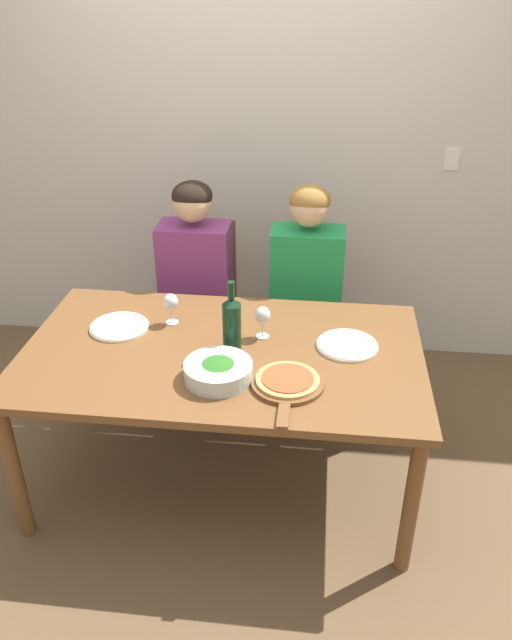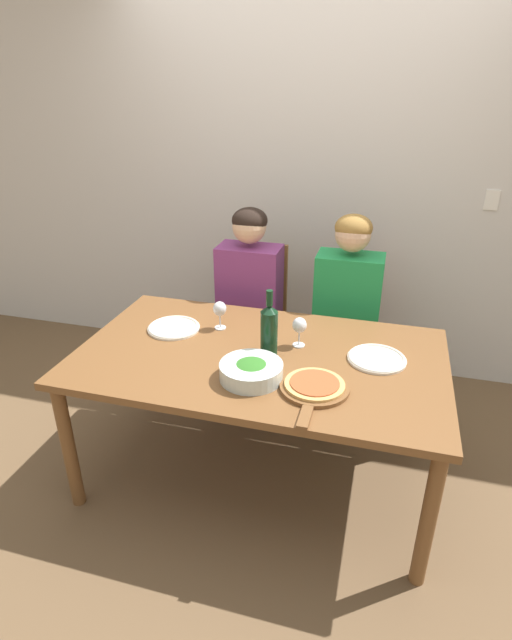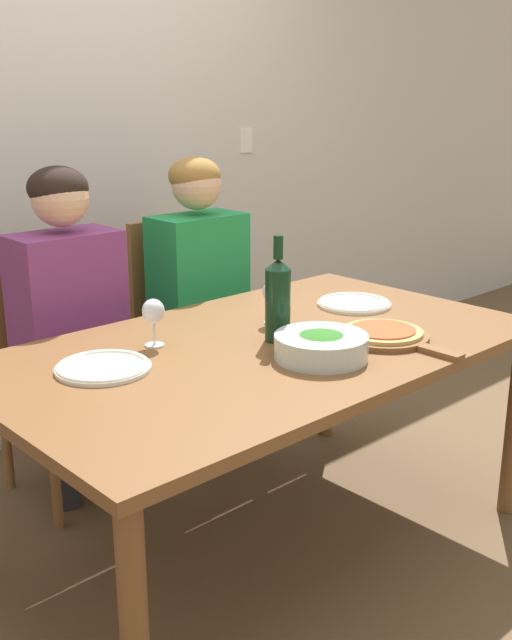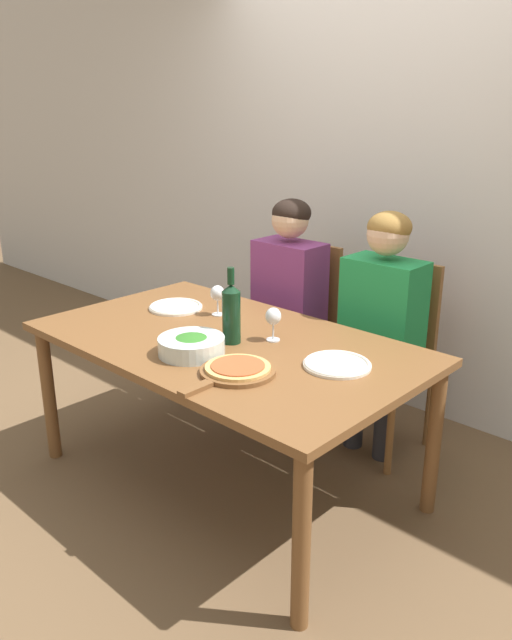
% 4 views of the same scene
% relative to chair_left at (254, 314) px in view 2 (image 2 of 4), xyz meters
% --- Properties ---
extents(ground_plane, '(40.00, 40.00, 0.00)m').
position_rel_chair_left_xyz_m(ground_plane, '(0.27, -0.84, -0.52)').
color(ground_plane, brown).
extents(back_wall, '(10.00, 0.06, 2.70)m').
position_rel_chair_left_xyz_m(back_wall, '(0.27, 0.48, 0.83)').
color(back_wall, silver).
rests_on(back_wall, ground).
extents(dining_table, '(1.74, 1.02, 0.73)m').
position_rel_chair_left_xyz_m(dining_table, '(0.27, -0.84, 0.13)').
color(dining_table, brown).
rests_on(dining_table, ground).
extents(chair_left, '(0.42, 0.42, 0.97)m').
position_rel_chair_left_xyz_m(chair_left, '(0.00, 0.00, 0.00)').
color(chair_left, brown).
rests_on(chair_left, ground).
extents(chair_right, '(0.42, 0.42, 0.97)m').
position_rel_chair_left_xyz_m(chair_right, '(0.60, 0.00, 0.00)').
color(chair_right, brown).
rests_on(chair_right, ground).
extents(person_woman, '(0.47, 0.51, 1.24)m').
position_rel_chair_left_xyz_m(person_woman, '(0.00, -0.11, 0.23)').
color(person_woman, '#28282D').
rests_on(person_woman, ground).
extents(person_man, '(0.47, 0.51, 1.24)m').
position_rel_chair_left_xyz_m(person_man, '(0.60, -0.11, 0.23)').
color(person_man, '#28282D').
rests_on(person_man, ground).
extents(wine_bottle, '(0.08, 0.08, 0.34)m').
position_rel_chair_left_xyz_m(wine_bottle, '(0.31, -0.85, 0.34)').
color(wine_bottle, black).
rests_on(wine_bottle, dining_table).
extents(broccoli_bowl, '(0.28, 0.28, 0.08)m').
position_rel_chair_left_xyz_m(broccoli_bowl, '(0.29, -1.06, 0.24)').
color(broccoli_bowl, silver).
rests_on(broccoli_bowl, dining_table).
extents(dinner_plate_left, '(0.27, 0.27, 0.02)m').
position_rel_chair_left_xyz_m(dinner_plate_left, '(-0.24, -0.71, 0.21)').
color(dinner_plate_left, silver).
rests_on(dinner_plate_left, dining_table).
extents(dinner_plate_right, '(0.27, 0.27, 0.02)m').
position_rel_chair_left_xyz_m(dinner_plate_right, '(0.81, -0.75, 0.21)').
color(dinner_plate_right, silver).
rests_on(dinner_plate_right, dining_table).
extents(pizza_on_board, '(0.29, 0.43, 0.04)m').
position_rel_chair_left_xyz_m(pizza_on_board, '(0.57, -1.08, 0.22)').
color(pizza_on_board, brown).
rests_on(pizza_on_board, dining_table).
extents(wine_glass_left, '(0.07, 0.07, 0.15)m').
position_rel_chair_left_xyz_m(wine_glass_left, '(-0.00, -0.63, 0.31)').
color(wine_glass_left, silver).
rests_on(wine_glass_left, dining_table).
extents(wine_glass_right, '(0.07, 0.07, 0.15)m').
position_rel_chair_left_xyz_m(wine_glass_right, '(0.43, -0.71, 0.31)').
color(wine_glass_right, silver).
rests_on(wine_glass_right, dining_table).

